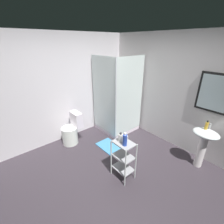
{
  "coord_description": "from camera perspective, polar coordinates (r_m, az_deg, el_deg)",
  "views": [
    {
      "loc": [
        1.65,
        -1.41,
        2.3
      ],
      "look_at": [
        -0.48,
        0.41,
        1.03
      ],
      "focal_mm": 25.33,
      "sensor_mm": 36.0,
      "label": 1
    }
  ],
  "objects": [
    {
      "name": "wall_back",
      "position": [
        3.79,
        22.02,
        6.48
      ],
      "size": [
        4.2,
        0.14,
        2.5
      ],
      "color": "silver",
      "rests_on": "ground_plane"
    },
    {
      "name": "bath_mat",
      "position": [
        3.84,
        -0.95,
        -12.28
      ],
      "size": [
        0.6,
        0.4,
        0.02
      ],
      "primitive_type": "cube",
      "color": "teal",
      "rests_on": "ground_plane"
    },
    {
      "name": "sink_faucet",
      "position": [
        3.45,
        31.9,
        -4.31
      ],
      "size": [
        0.03,
        0.03,
        0.1
      ],
      "primitive_type": "cylinder",
      "color": "silver",
      "rests_on": "pedestal_sink"
    },
    {
      "name": "toilet",
      "position": [
        3.96,
        -14.4,
        -6.67
      ],
      "size": [
        0.37,
        0.49,
        0.76
      ],
      "color": "white",
      "rests_on": "ground_plane"
    },
    {
      "name": "rinse_cup",
      "position": [
        2.74,
        5.1,
        -9.37
      ],
      "size": [
        0.07,
        0.07,
        0.09
      ],
      "primitive_type": "cylinder",
      "color": "silver",
      "rests_on": "storage_cart"
    },
    {
      "name": "ground_plane",
      "position": [
        3.17,
        -0.02,
        -22.52
      ],
      "size": [
        4.2,
        4.2,
        0.02
      ],
      "primitive_type": "cube",
      "color": "#342D34"
    },
    {
      "name": "shampoo_bottle_blue",
      "position": [
        2.59,
        4.69,
        -9.98
      ],
      "size": [
        0.07,
        0.07,
        0.24
      ],
      "color": "#2948B6",
      "rests_on": "storage_cart"
    },
    {
      "name": "storage_cart",
      "position": [
        2.89,
        4.13,
        -15.89
      ],
      "size": [
        0.38,
        0.28,
        0.74
      ],
      "color": "silver",
      "rests_on": "ground_plane"
    },
    {
      "name": "pedestal_sink",
      "position": [
        3.48,
        30.22,
        -9.05
      ],
      "size": [
        0.46,
        0.37,
        0.81
      ],
      "color": "white",
      "rests_on": "ground_plane"
    },
    {
      "name": "shower_stall",
      "position": [
        4.28,
        1.7,
        -1.13
      ],
      "size": [
        0.92,
        0.92,
        2.0
      ],
      "color": "white",
      "rests_on": "ground_plane"
    },
    {
      "name": "hand_soap_bottle",
      "position": [
        3.38,
        30.97,
        -4.21
      ],
      "size": [
        0.06,
        0.06,
        0.17
      ],
      "color": "gold",
      "rests_on": "pedestal_sink"
    },
    {
      "name": "lotion_bottle_white",
      "position": [
        2.69,
        3.11,
        -9.22
      ],
      "size": [
        0.07,
        0.07,
        0.17
      ],
      "color": "white",
      "rests_on": "storage_cart"
    },
    {
      "name": "wall_left",
      "position": [
        3.92,
        -18.04,
        7.55
      ],
      "size": [
        0.1,
        4.2,
        2.5
      ],
      "primitive_type": "cube",
      "color": "silver",
      "rests_on": "ground_plane"
    }
  ]
}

